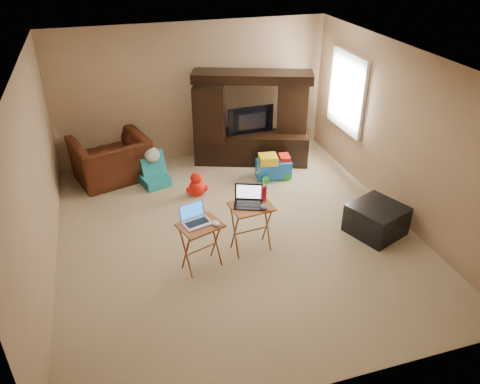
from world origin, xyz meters
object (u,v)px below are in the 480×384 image
object	(u,v)px
mouse_left	(216,223)
tray_table_left	(201,246)
entertainment_center	(252,119)
tray_table_right	(251,228)
push_toy	(274,166)
ottoman	(376,219)
child_rocker	(154,170)
laptop_right	(248,198)
plush_toy	(197,184)
television	(252,122)
water_bottle	(264,193)
laptop_left	(197,216)
mouse_right	(264,207)
recliner	(111,160)

from	to	relation	value
mouse_left	tray_table_left	bearing A→B (deg)	159.78
entertainment_center	tray_table_right	distance (m)	2.79
push_toy	mouse_left	xyz separation A→B (m)	(-1.58, -2.13, 0.46)
ottoman	child_rocker	bearing A→B (deg)	140.59
push_toy	laptop_right	size ratio (longest dim) A/B	1.67
push_toy	mouse_left	bearing A→B (deg)	-117.21
push_toy	plush_toy	bearing A→B (deg)	-162.25
television	water_bottle	size ratio (longest dim) A/B	4.01
laptop_left	mouse_left	size ratio (longest dim) A/B	2.58
mouse_right	tray_table_left	bearing A→B (deg)	-175.68
laptop_right	child_rocker	bearing A→B (deg)	134.75
mouse_left	ottoman	bearing A→B (deg)	2.56
plush_toy	tray_table_right	xyz separation A→B (m)	(0.40, -1.66, 0.14)
ottoman	mouse_left	world-z (taller)	mouse_left
recliner	tray_table_left	size ratio (longest dim) A/B	1.80
laptop_right	water_bottle	world-z (taller)	laptop_right
push_toy	laptop_left	size ratio (longest dim) A/B	1.76
ottoman	entertainment_center	bearing A→B (deg)	110.01
tray_table_right	water_bottle	distance (m)	0.51
television	water_bottle	world-z (taller)	television
mouse_right	child_rocker	bearing A→B (deg)	116.08
tray_table_right	mouse_left	xyz separation A→B (m)	(-0.55, -0.26, 0.34)
recliner	mouse_right	size ratio (longest dim) A/B	8.41
recliner	laptop_left	size ratio (longest dim) A/B	3.45
push_toy	ottoman	distance (m)	2.19
mouse_right	television	bearing A→B (deg)	74.82
entertainment_center	water_bottle	xyz separation A→B (m)	(-0.66, -2.52, -0.04)
laptop_right	tray_table_left	bearing A→B (deg)	-142.73
entertainment_center	child_rocker	distance (m)	1.99
laptop_left	water_bottle	distance (m)	1.00
ottoman	mouse_left	size ratio (longest dim) A/B	5.08
child_rocker	water_bottle	distance (m)	2.51
laptop_left	water_bottle	xyz separation A→B (m)	(0.97, 0.24, 0.03)
television	tray_table_right	bearing A→B (deg)	68.44
water_bottle	television	bearing A→B (deg)	75.16
tray_table_left	laptop_right	bearing A→B (deg)	-3.06
laptop_left	laptop_right	size ratio (longest dim) A/B	0.95
plush_toy	mouse_right	size ratio (longest dim) A/B	2.95
plush_toy	mouse_left	distance (m)	1.98
television	mouse_left	distance (m)	3.15
television	laptop_left	xyz separation A→B (m)	(-1.62, -2.71, -0.03)
laptop_left	push_toy	bearing A→B (deg)	33.36
child_rocker	laptop_right	world-z (taller)	laptop_right
plush_toy	push_toy	size ratio (longest dim) A/B	0.69
plush_toy	push_toy	world-z (taller)	push_toy
recliner	mouse_left	xyz separation A→B (m)	(1.14, -2.88, 0.30)
recliner	plush_toy	bearing A→B (deg)	126.94
tray_table_right	laptop_right	bearing A→B (deg)	147.46
entertainment_center	laptop_left	world-z (taller)	entertainment_center
mouse_left	mouse_right	size ratio (longest dim) A/B	0.95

